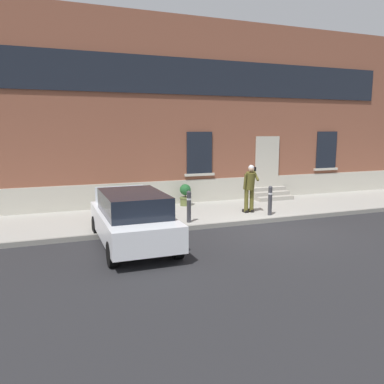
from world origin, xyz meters
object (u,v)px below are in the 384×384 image
object	(u,v)px
bollard_near_person	(270,199)
planter_olive	(185,194)
bollard_far_left	(189,205)
hatchback_car_white	(133,218)
planter_charcoal	(123,198)
person_on_phone	(250,185)

from	to	relation	value
bollard_near_person	planter_olive	xyz separation A→B (m)	(-2.19, 2.70, -0.11)
bollard_near_person	bollard_far_left	distance (m)	3.05
hatchback_car_white	planter_charcoal	size ratio (longest dim) A/B	4.74
hatchback_car_white	planter_charcoal	xyz separation A→B (m)	(0.56, 4.23, -0.18)
bollard_far_left	planter_charcoal	xyz separation A→B (m)	(-1.61, 2.75, -0.11)
bollard_near_person	person_on_phone	bearing A→B (deg)	127.96
person_on_phone	planter_charcoal	bearing A→B (deg)	151.37
hatchback_car_white	planter_olive	size ratio (longest dim) A/B	4.74
bollard_far_left	bollard_near_person	bearing A→B (deg)	0.00
hatchback_car_white	bollard_far_left	distance (m)	2.63
hatchback_car_white	person_on_phone	distance (m)	5.19
hatchback_car_white	planter_charcoal	bearing A→B (deg)	82.51
bollard_far_left	person_on_phone	size ratio (longest dim) A/B	0.60
bollard_near_person	hatchback_car_white	bearing A→B (deg)	-164.09
bollard_near_person	person_on_phone	distance (m)	0.89
planter_charcoal	planter_olive	size ratio (longest dim) A/B	1.00
bollard_near_person	person_on_phone	world-z (taller)	person_on_phone
bollard_near_person	planter_charcoal	bearing A→B (deg)	149.43
bollard_far_left	planter_olive	world-z (taller)	bollard_far_left
person_on_phone	bollard_far_left	bearing A→B (deg)	-168.12
hatchback_car_white	bollard_far_left	bearing A→B (deg)	34.46
planter_olive	person_on_phone	bearing A→B (deg)	-50.62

